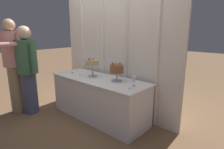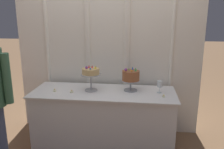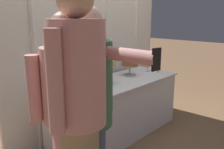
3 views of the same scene
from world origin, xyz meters
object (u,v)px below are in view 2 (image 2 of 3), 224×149
(cake_table, at_px, (104,117))
(cake_display_nearright, at_px, (131,77))
(wine_glass, at_px, (160,84))
(tealight_far_left, at_px, (55,91))
(cake_display_nearleft, at_px, (91,73))
(tealight_near_left, at_px, (72,92))
(tealight_near_right, at_px, (164,96))

(cake_table, xyz_separation_m, cake_display_nearright, (0.34, 0.08, 0.55))
(wine_glass, bearing_deg, tealight_far_left, -175.16)
(wine_glass, bearing_deg, cake_display_nearleft, -178.94)
(cake_table, bearing_deg, cake_display_nearleft, 173.10)
(cake_table, bearing_deg, tealight_far_left, -172.98)
(tealight_far_left, distance_m, tealight_near_left, 0.23)
(cake_table, height_order, tealight_near_left, tealight_near_left)
(wine_glass, height_order, tealight_near_left, wine_glass)
(tealight_near_left, bearing_deg, tealight_near_right, -1.70)
(cake_display_nearright, xyz_separation_m, tealight_near_left, (-0.74, -0.16, -0.18))
(cake_display_nearleft, xyz_separation_m, tealight_far_left, (-0.46, -0.10, -0.22))
(wine_glass, bearing_deg, cake_table, -177.09)
(cake_display_nearright, xyz_separation_m, wine_glass, (0.37, -0.04, -0.08))
(cake_table, distance_m, tealight_near_right, 0.85)
(cake_display_nearleft, xyz_separation_m, cake_display_nearright, (0.51, 0.06, -0.05))
(cake_display_nearleft, height_order, cake_display_nearright, cake_display_nearleft)
(cake_display_nearright, height_order, wine_glass, cake_display_nearright)
(cake_table, distance_m, wine_glass, 0.85)
(cake_table, xyz_separation_m, tealight_far_left, (-0.62, -0.08, 0.37))
(cake_table, distance_m, tealight_near_left, 0.55)
(tealight_near_left, bearing_deg, wine_glass, 6.25)
(cake_table, bearing_deg, tealight_near_left, -167.91)
(cake_display_nearleft, xyz_separation_m, wine_glass, (0.88, 0.02, -0.12))
(tealight_far_left, bearing_deg, cake_display_nearleft, 11.94)
(cake_table, height_order, wine_glass, wine_glass)
(cake_table, xyz_separation_m, wine_glass, (0.71, 0.04, 0.47))
(cake_display_nearright, bearing_deg, tealight_near_left, -167.59)
(wine_glass, height_order, tealight_near_right, wine_glass)
(tealight_near_right, bearing_deg, cake_display_nearright, 154.19)
(tealight_near_left, bearing_deg, cake_display_nearleft, 24.42)
(tealight_near_right, bearing_deg, tealight_far_left, 178.23)
(cake_display_nearright, bearing_deg, cake_display_nearleft, -173.51)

